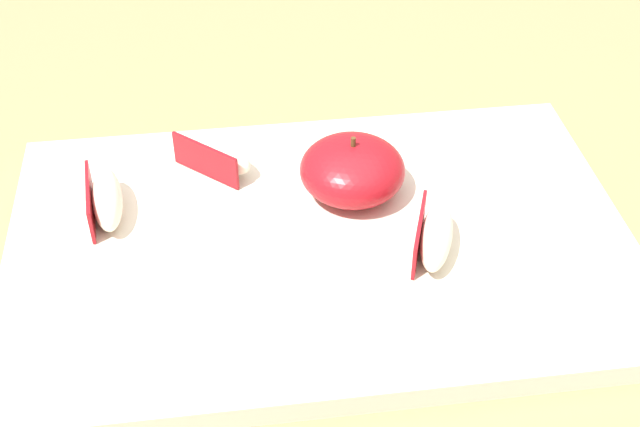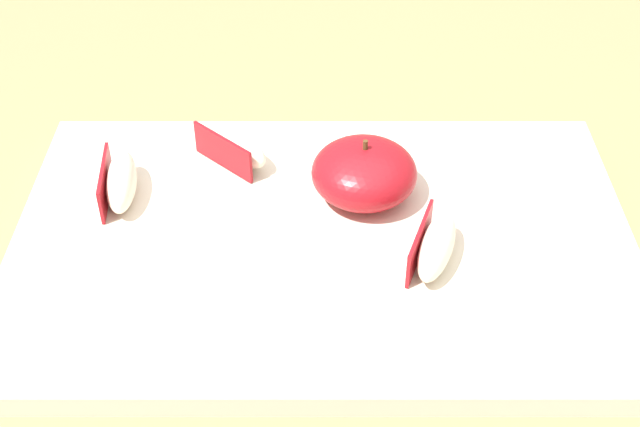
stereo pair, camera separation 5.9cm
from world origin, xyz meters
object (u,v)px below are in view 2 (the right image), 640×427
object	(u,v)px
apple_half_skin_up	(361,173)
apple_wedge_right	(432,246)
cutting_board	(320,244)
apple_wedge_front	(117,182)
apple_wedge_middle	(230,146)

from	to	relation	value
apple_half_skin_up	apple_wedge_right	size ratio (longest dim) A/B	1.12
cutting_board	apple_wedge_front	bearing A→B (deg)	163.82
cutting_board	apple_half_skin_up	bearing A→B (deg)	56.18
apple_wedge_middle	apple_wedge_front	bearing A→B (deg)	-150.42
apple_wedge_front	apple_wedge_middle	xyz separation A→B (m)	(0.08, 0.05, 0.00)
apple_wedge_front	apple_wedge_right	size ratio (longest dim) A/B	0.98
apple_wedge_middle	apple_half_skin_up	bearing A→B (deg)	-23.63
apple_half_skin_up	apple_wedge_middle	bearing A→B (deg)	156.37
apple_half_skin_up	apple_wedge_middle	size ratio (longest dim) A/B	1.22
apple_wedge_middle	apple_wedge_right	distance (m)	0.19
cutting_board	apple_wedge_middle	distance (m)	0.11
cutting_board	apple_wedge_right	size ratio (longest dim) A/B	6.32
apple_half_skin_up	apple_wedge_front	world-z (taller)	apple_half_skin_up
apple_wedge_middle	apple_wedge_right	size ratio (longest dim) A/B	0.91
apple_wedge_right	apple_wedge_middle	bearing A→B (deg)	141.25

